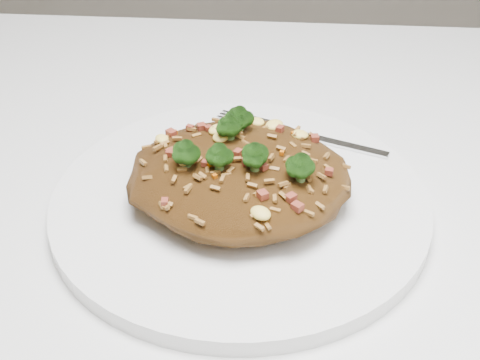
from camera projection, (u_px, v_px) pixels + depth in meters
name	position (u px, v px, depth m)	size (l,w,h in m)	color
dining_table	(208.00, 301.00, 0.58)	(1.20, 0.80, 0.75)	silver
plate	(240.00, 202.00, 0.53)	(0.30, 0.30, 0.01)	white
fried_rice	(240.00, 168.00, 0.51)	(0.17, 0.16, 0.06)	brown
fork	(308.00, 136.00, 0.59)	(0.16, 0.07, 0.00)	silver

